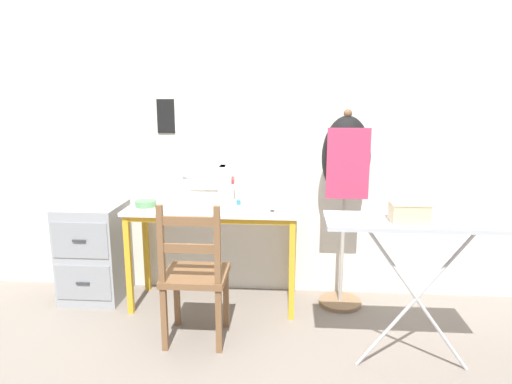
# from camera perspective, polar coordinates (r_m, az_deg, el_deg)

# --- Properties ---
(ground_plane) EXTENTS (14.00, 14.00, 0.00)m
(ground_plane) POSITION_cam_1_polar(r_m,az_deg,el_deg) (3.40, -5.85, -15.41)
(ground_plane) COLOR gray
(wall_back) EXTENTS (10.00, 0.06, 2.55)m
(wall_back) POSITION_cam_1_polar(r_m,az_deg,el_deg) (3.56, -4.76, 7.41)
(wall_back) COLOR silver
(wall_back) RESTS_ON ground_plane
(sewing_table) EXTENTS (1.25, 0.49, 0.76)m
(sewing_table) POSITION_cam_1_polar(r_m,az_deg,el_deg) (3.36, -5.42, -3.53)
(sewing_table) COLOR silver
(sewing_table) RESTS_ON ground_plane
(sewing_machine) EXTENTS (0.38, 0.17, 0.32)m
(sewing_machine) POSITION_cam_1_polar(r_m,az_deg,el_deg) (3.38, -5.66, 0.70)
(sewing_machine) COLOR white
(sewing_machine) RESTS_ON sewing_table
(fabric_bowl) EXTENTS (0.16, 0.16, 0.04)m
(fabric_bowl) POSITION_cam_1_polar(r_m,az_deg,el_deg) (3.43, -13.60, -1.38)
(fabric_bowl) COLOR #56895B
(fabric_bowl) RESTS_ON sewing_table
(scissors) EXTENTS (0.14, 0.10, 0.01)m
(scissors) POSITION_cam_1_polar(r_m,az_deg,el_deg) (3.22, 2.63, -2.32)
(scissors) COLOR silver
(scissors) RESTS_ON sewing_table
(thread_spool_near_machine) EXTENTS (0.04, 0.04, 0.04)m
(thread_spool_near_machine) POSITION_cam_1_polar(r_m,az_deg,el_deg) (3.38, -2.19, -1.27)
(thread_spool_near_machine) COLOR #2875C1
(thread_spool_near_machine) RESTS_ON sewing_table
(wooden_chair) EXTENTS (0.40, 0.38, 0.94)m
(wooden_chair) POSITION_cam_1_polar(r_m,az_deg,el_deg) (2.95, -7.68, -10.37)
(wooden_chair) COLOR brown
(wooden_chair) RESTS_ON ground_plane
(filing_cabinet) EXTENTS (0.45, 0.46, 0.74)m
(filing_cabinet) POSITION_cam_1_polar(r_m,az_deg,el_deg) (3.78, -19.55, -7.02)
(filing_cabinet) COLOR #93999E
(filing_cabinet) RESTS_ON ground_plane
(dress_form) EXTENTS (0.34, 0.32, 1.47)m
(dress_form) POSITION_cam_1_polar(r_m,az_deg,el_deg) (3.32, 11.15, 3.10)
(dress_form) COLOR #846647
(dress_form) RESTS_ON ground_plane
(ironing_board) EXTENTS (1.06, 0.35, 0.90)m
(ironing_board) POSITION_cam_1_polar(r_m,az_deg,el_deg) (2.67, 20.04, -4.39)
(ironing_board) COLOR #ADB2B7
(ironing_board) RESTS_ON ground_plane
(storage_box) EXTENTS (0.21, 0.15, 0.11)m
(storage_box) POSITION_cam_1_polar(r_m,az_deg,el_deg) (2.58, 18.60, -2.40)
(storage_box) COLOR beige
(storage_box) RESTS_ON ironing_board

